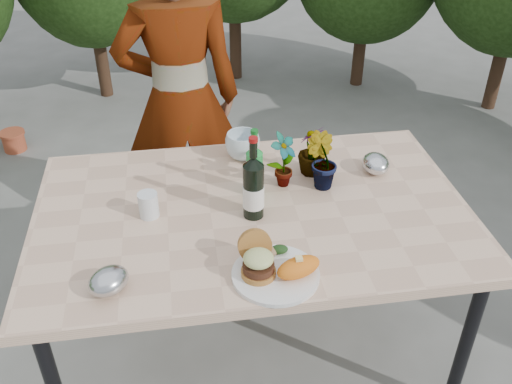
{
  "coord_description": "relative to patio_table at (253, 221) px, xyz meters",
  "views": [
    {
      "loc": [
        -0.25,
        -1.68,
        1.99
      ],
      "look_at": [
        0.0,
        -0.08,
        0.88
      ],
      "focal_mm": 40.0,
      "sensor_mm": 36.0,
      "label": 1
    }
  ],
  "objects": [
    {
      "name": "terracotta_pot",
      "position": [
        -1.37,
        1.97,
        -0.62
      ],
      "size": [
        0.17,
        0.17,
        0.14
      ],
      "color": "#AA492B",
      "rests_on": "ground"
    },
    {
      "name": "seedling_right",
      "position": [
        0.27,
        0.21,
        0.16
      ],
      "size": [
        0.16,
        0.16,
        0.21
      ],
      "primitive_type": "imported",
      "rotation": [
        0.0,
        0.0,
        4.01
      ],
      "color": "#215A1F",
      "rests_on": "patio_table"
    },
    {
      "name": "sparkling_water",
      "position": [
        0.02,
        0.1,
        0.16
      ],
      "size": [
        0.07,
        0.07,
        0.27
      ],
      "rotation": [
        0.0,
        0.0,
        -0.09
      ],
      "color": "#1A8F35",
      "rests_on": "patio_table"
    },
    {
      "name": "plastic_cup",
      "position": [
        -0.38,
        0.02,
        0.1
      ],
      "size": [
        0.07,
        0.07,
        0.09
      ],
      "primitive_type": "cylinder",
      "color": "silver",
      "rests_on": "patio_table"
    },
    {
      "name": "sweet_potato",
      "position": [
        0.09,
        -0.39,
        0.1
      ],
      "size": [
        0.17,
        0.12,
        0.06
      ],
      "primitive_type": "ellipsoid",
      "rotation": [
        0.0,
        0.0,
        0.35
      ],
      "color": "orange",
      "rests_on": "dinner_plate"
    },
    {
      "name": "foil_packet_left",
      "position": [
        -0.5,
        -0.35,
        0.1
      ],
      "size": [
        0.17,
        0.17,
        0.08
      ],
      "primitive_type": "ellipsoid",
      "rotation": [
        0.0,
        0.0,
        0.77
      ],
      "color": "#ADB0B4",
      "rests_on": "patio_table"
    },
    {
      "name": "foil_packet_right",
      "position": [
        0.53,
        0.18,
        0.1
      ],
      "size": [
        0.11,
        0.14,
        0.08
      ],
      "primitive_type": "ellipsoid",
      "rotation": [
        0.0,
        0.0,
        1.54
      ],
      "color": "silver",
      "rests_on": "patio_table"
    },
    {
      "name": "wine_bottle",
      "position": [
        -0.0,
        -0.04,
        0.18
      ],
      "size": [
        0.08,
        0.08,
        0.32
      ],
      "rotation": [
        0.0,
        0.0,
        -0.13
      ],
      "color": "black",
      "rests_on": "patio_table"
    },
    {
      "name": "patio_table",
      "position": [
        0.0,
        0.0,
        0.0
      ],
      "size": [
        1.6,
        1.0,
        0.75
      ],
      "color": "beige",
      "rests_on": "ground"
    },
    {
      "name": "burger_stack",
      "position": [
        -0.04,
        -0.35,
        0.12
      ],
      "size": [
        0.11,
        0.16,
        0.11
      ],
      "color": "#B7722D",
      "rests_on": "dinner_plate"
    },
    {
      "name": "seedling_mid",
      "position": [
        0.28,
        0.11,
        0.17
      ],
      "size": [
        0.16,
        0.16,
        0.22
      ],
      "primitive_type": "imported",
      "rotation": [
        0.0,
        0.0,
        2.43
      ],
      "color": "#1F501B",
      "rests_on": "patio_table"
    },
    {
      "name": "seedling_left",
      "position": [
        0.14,
        0.14,
        0.17
      ],
      "size": [
        0.14,
        0.13,
        0.22
      ],
      "primitive_type": "imported",
      "rotation": [
        0.0,
        0.0,
        0.64
      ],
      "color": "#2C591E",
      "rests_on": "patio_table"
    },
    {
      "name": "grilled_veg",
      "position": [
        0.04,
        -0.28,
        0.09
      ],
      "size": [
        0.08,
        0.05,
        0.03
      ],
      "color": "olive",
      "rests_on": "dinner_plate"
    },
    {
      "name": "ground",
      "position": [
        0.0,
        0.0,
        -0.69
      ],
      "size": [
        80.0,
        80.0,
        0.0
      ],
      "primitive_type": "plane",
      "color": "#60605C",
      "rests_on": "ground"
    },
    {
      "name": "dinner_plate",
      "position": [
        0.02,
        -0.37,
        0.06
      ],
      "size": [
        0.28,
        0.28,
        0.01
      ],
      "primitive_type": "cylinder",
      "color": "white",
      "rests_on": "patio_table"
    },
    {
      "name": "person",
      "position": [
        -0.22,
        0.83,
        0.12
      ],
      "size": [
        0.62,
        0.42,
        1.63
      ],
      "primitive_type": "imported",
      "rotation": [
        0.0,
        0.0,
        3.2
      ],
      "color": "#9A634D",
      "rests_on": "ground"
    },
    {
      "name": "blue_bowl",
      "position": [
        0.01,
        0.37,
        0.11
      ],
      "size": [
        0.18,
        0.18,
        0.11
      ],
      "primitive_type": "imported",
      "rotation": [
        0.0,
        0.0,
        0.27
      ],
      "color": "silver",
      "rests_on": "patio_table"
    }
  ]
}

